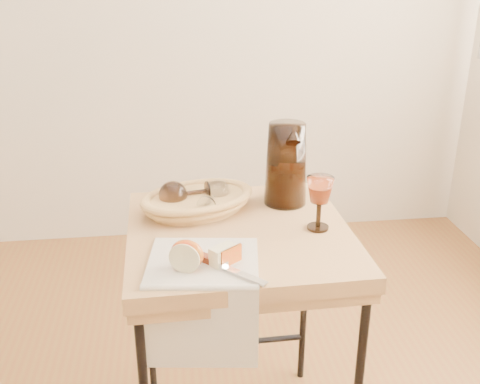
{
  "coord_description": "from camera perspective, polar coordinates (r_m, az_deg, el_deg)",
  "views": [
    {
      "loc": [
        0.16,
        -1.15,
        1.47
      ],
      "look_at": [
        0.33,
        0.22,
        0.9
      ],
      "focal_mm": 42.28,
      "sensor_mm": 36.0,
      "label": 1
    }
  ],
  "objects": [
    {
      "name": "side_table",
      "position": [
        1.77,
        -0.08,
        -15.11
      ],
      "size": [
        0.62,
        0.62,
        0.78
      ],
      "primitive_type": null,
      "rotation": [
        0.0,
        0.0,
        0.02
      ],
      "color": "olive",
      "rests_on": "floor"
    },
    {
      "name": "tea_towel",
      "position": [
        1.4,
        -3.74,
        -7.03
      ],
      "size": [
        0.3,
        0.28,
        0.01
      ],
      "primitive_type": "cube",
      "rotation": [
        0.0,
        0.0,
        -0.13
      ],
      "color": "silver",
      "rests_on": "side_table"
    },
    {
      "name": "bread_basket",
      "position": [
        1.66,
        -4.31,
        -1.07
      ],
      "size": [
        0.36,
        0.3,
        0.06
      ],
      "primitive_type": null,
      "rotation": [
        0.0,
        0.0,
        0.36
      ],
      "color": "#AF8942",
      "rests_on": "side_table"
    },
    {
      "name": "goblet_lying_a",
      "position": [
        1.67,
        -5.28,
        -0.11
      ],
      "size": [
        0.15,
        0.11,
        0.08
      ],
      "primitive_type": null,
      "rotation": [
        0.0,
        0.0,
        3.35
      ],
      "color": "#3F2B1F",
      "rests_on": "bread_basket"
    },
    {
      "name": "goblet_lying_b",
      "position": [
        1.64,
        -2.75,
        -0.57
      ],
      "size": [
        0.11,
        0.14,
        0.07
      ],
      "primitive_type": null,
      "rotation": [
        0.0,
        0.0,
        1.18
      ],
      "color": "white",
      "rests_on": "bread_basket"
    },
    {
      "name": "pitcher",
      "position": [
        1.69,
        4.67,
        2.84
      ],
      "size": [
        0.21,
        0.27,
        0.29
      ],
      "primitive_type": null,
      "rotation": [
        0.0,
        0.0,
        -0.15
      ],
      "color": "black",
      "rests_on": "side_table"
    },
    {
      "name": "wine_goblet",
      "position": [
        1.55,
        8.0,
        -1.13
      ],
      "size": [
        0.09,
        0.09,
        0.15
      ],
      "primitive_type": null,
      "rotation": [
        0.0,
        0.0,
        0.16
      ],
      "color": "white",
      "rests_on": "side_table"
    },
    {
      "name": "apple_half",
      "position": [
        1.35,
        -5.35,
        -6.27
      ],
      "size": [
        0.09,
        0.07,
        0.08
      ],
      "primitive_type": "ellipsoid",
      "rotation": [
        0.0,
        0.0,
        -0.36
      ],
      "color": "red",
      "rests_on": "tea_towel"
    },
    {
      "name": "apple_wedge",
      "position": [
        1.38,
        -1.72,
        -6.35
      ],
      "size": [
        0.07,
        0.07,
        0.04
      ],
      "primitive_type": "cube",
      "rotation": [
        0.0,
        0.0,
        0.65
      ],
      "color": "beige",
      "rests_on": "tea_towel"
    },
    {
      "name": "table_knife",
      "position": [
        1.36,
        -1.52,
        -7.48
      ],
      "size": [
        0.17,
        0.17,
        0.02
      ],
      "primitive_type": null,
      "rotation": [
        0.0,
        0.0,
        -0.8
      ],
      "color": "silver",
      "rests_on": "tea_towel"
    }
  ]
}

